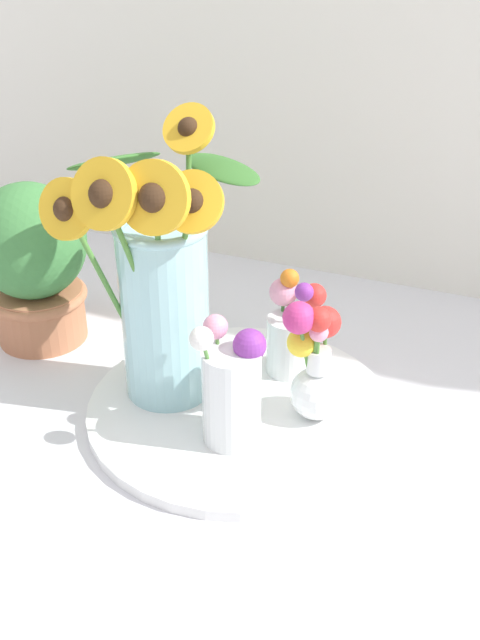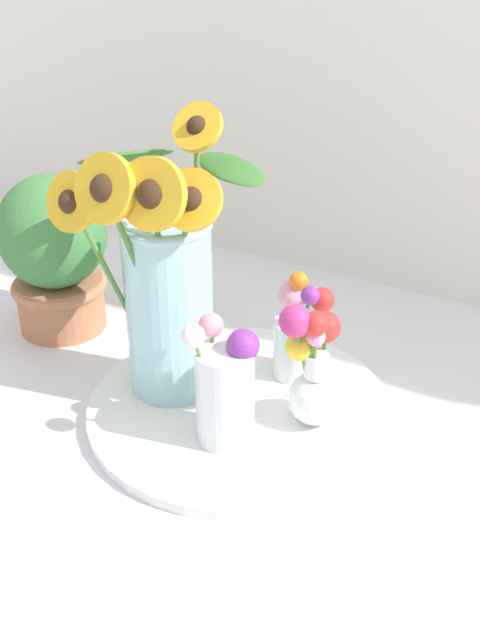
% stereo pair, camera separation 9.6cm
% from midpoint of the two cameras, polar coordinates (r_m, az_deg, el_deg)
% --- Properties ---
extents(ground_plane, '(6.00, 6.00, 0.00)m').
position_cam_midpoint_polar(ground_plane, '(0.99, -0.95, -9.45)').
color(ground_plane, silver).
extents(serving_tray, '(0.42, 0.42, 0.02)m').
position_cam_midpoint_polar(serving_tray, '(1.03, 2.67, -6.83)').
color(serving_tray, white).
rests_on(serving_tray, ground_plane).
extents(mason_jar_sunflowers, '(0.27, 0.24, 0.38)m').
position_cam_midpoint_polar(mason_jar_sunflowers, '(0.98, -2.88, 2.52)').
color(mason_jar_sunflowers, '#9ED1D6').
rests_on(mason_jar_sunflowers, serving_tray).
extents(vase_small_center, '(0.08, 0.08, 0.17)m').
position_cam_midpoint_polar(vase_small_center, '(0.93, 1.80, -5.23)').
color(vase_small_center, white).
rests_on(vase_small_center, serving_tray).
extents(vase_bulb_right, '(0.08, 0.08, 0.18)m').
position_cam_midpoint_polar(vase_bulb_right, '(0.96, 8.40, -3.98)').
color(vase_bulb_right, white).
rests_on(vase_bulb_right, serving_tray).
extents(vase_small_back, '(0.08, 0.08, 0.15)m').
position_cam_midpoint_polar(vase_small_back, '(1.07, 6.98, -0.99)').
color(vase_small_back, white).
rests_on(vase_small_back, serving_tray).
extents(potted_plant, '(0.17, 0.17, 0.26)m').
position_cam_midpoint_polar(potted_plant, '(1.20, -11.75, 5.04)').
color(potted_plant, '#B7704C').
rests_on(potted_plant, ground_plane).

